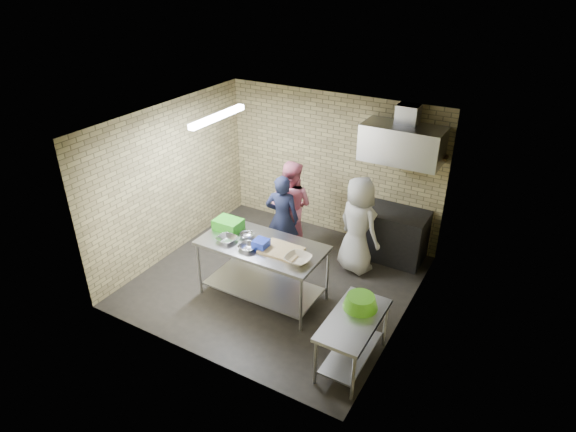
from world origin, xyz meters
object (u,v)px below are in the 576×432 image
object	(u,v)px
woman_pink	(290,206)
prep_table	(263,270)
blue_tub	(261,244)
woman_white	(358,225)
side_counter	(352,341)
bottle_red	(408,145)
man_navy	(282,219)
bottle_green	(432,150)
green_basin	(360,302)
green_crate	(228,224)
stove	(391,234)

from	to	relation	value
woman_pink	prep_table	bearing A→B (deg)	97.94
blue_tub	woman_white	size ratio (longest dim) A/B	0.13
side_counter	woman_pink	distance (m)	3.03
bottle_red	woman_pink	bearing A→B (deg)	-153.01
man_navy	bottle_green	bearing A→B (deg)	-165.81
side_counter	green_basin	bearing A→B (deg)	94.57
side_counter	blue_tub	world-z (taller)	blue_tub
side_counter	bottle_green	size ratio (longest dim) A/B	8.00
prep_table	side_counter	bearing A→B (deg)	-20.04
prep_table	green_crate	size ratio (longest dim) A/B	4.50
bottle_red	bottle_green	xyz separation A→B (m)	(0.40, 0.00, -0.01)
green_basin	man_navy	size ratio (longest dim) A/B	0.29
stove	bottle_red	size ratio (longest dim) A/B	6.67
stove	man_navy	xyz separation A→B (m)	(-1.62, -1.00, 0.35)
woman_white	woman_pink	bearing A→B (deg)	23.43
green_crate	woman_pink	world-z (taller)	woman_pink
prep_table	blue_tub	world-z (taller)	blue_tub
stove	blue_tub	distance (m)	2.61
green_basin	blue_tub	bearing A→B (deg)	170.09
bottle_red	woman_pink	size ratio (longest dim) A/B	0.11
prep_table	stove	size ratio (longest dim) A/B	1.59
bottle_red	woman_white	world-z (taller)	bottle_red
woman_pink	woman_white	world-z (taller)	woman_pink
prep_table	man_navy	world-z (taller)	man_navy
blue_tub	green_basin	world-z (taller)	blue_tub
green_crate	man_navy	distance (m)	1.09
man_navy	woman_pink	world-z (taller)	woman_pink
prep_table	stove	bearing A→B (deg)	57.73
bottle_green	woman_pink	distance (m)	2.57
side_counter	bottle_red	distance (m)	3.44
blue_tub	woman_white	bearing A→B (deg)	59.45
bottle_red	blue_tub	bearing A→B (deg)	-118.53
prep_table	woman_pink	world-z (taller)	woman_pink
blue_tub	green_basin	xyz separation A→B (m)	(1.71, -0.30, -0.19)
prep_table	green_basin	distance (m)	1.84
side_counter	bottle_green	xyz separation A→B (m)	(0.00, 2.99, 1.64)
green_crate	woman_pink	distance (m)	1.41
stove	blue_tub	size ratio (longest dim) A/B	5.66
side_counter	woman_white	bearing A→B (deg)	111.39
woman_pink	blue_tub	bearing A→B (deg)	98.87
prep_table	green_crate	world-z (taller)	green_crate
bottle_red	man_navy	xyz separation A→B (m)	(-1.67, -1.24, -1.23)
prep_table	woman_pink	bearing A→B (deg)	103.09
prep_table	bottle_red	distance (m)	3.13
blue_tub	bottle_red	size ratio (longest dim) A/B	1.18
blue_tub	woman_pink	world-z (taller)	woman_pink
stove	green_basin	size ratio (longest dim) A/B	2.61
side_counter	bottle_red	world-z (taller)	bottle_red
blue_tub	bottle_red	xyz separation A→B (m)	(1.33, 2.44, 1.01)
bottle_green	bottle_red	bearing A→B (deg)	180.00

